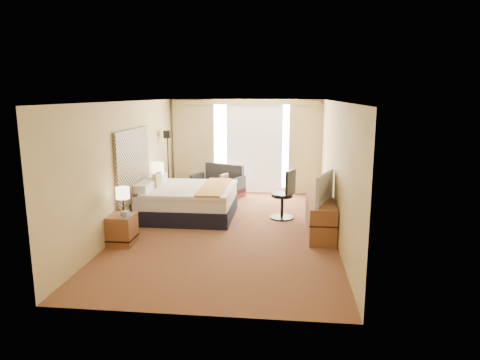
# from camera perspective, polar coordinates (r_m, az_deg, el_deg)

# --- Properties ---
(floor) EXTENTS (4.20, 7.00, 0.02)m
(floor) POSITION_cam_1_polar(r_m,az_deg,el_deg) (8.87, -1.42, -6.61)
(floor) COLOR #5B261A
(floor) RESTS_ON ground
(ceiling) EXTENTS (4.20, 7.00, 0.02)m
(ceiling) POSITION_cam_1_polar(r_m,az_deg,el_deg) (8.44, -1.51, 10.44)
(ceiling) COLOR silver
(ceiling) RESTS_ON wall_back
(wall_back) EXTENTS (4.20, 0.02, 2.60)m
(wall_back) POSITION_cam_1_polar(r_m,az_deg,el_deg) (12.00, 0.76, 4.50)
(wall_back) COLOR beige
(wall_back) RESTS_ON ground
(wall_front) EXTENTS (4.20, 0.02, 2.60)m
(wall_front) POSITION_cam_1_polar(r_m,az_deg,el_deg) (5.19, -6.60, -4.80)
(wall_front) COLOR beige
(wall_front) RESTS_ON ground
(wall_left) EXTENTS (0.02, 7.00, 2.60)m
(wall_left) POSITION_cam_1_polar(r_m,az_deg,el_deg) (9.07, -14.73, 1.88)
(wall_left) COLOR beige
(wall_left) RESTS_ON ground
(wall_right) EXTENTS (0.02, 7.00, 2.60)m
(wall_right) POSITION_cam_1_polar(r_m,az_deg,el_deg) (8.54, 12.65, 1.40)
(wall_right) COLOR beige
(wall_right) RESTS_ON ground
(headboard) EXTENTS (0.06, 1.85, 1.50)m
(headboard) POSITION_cam_1_polar(r_m,az_deg,el_deg) (9.25, -14.06, 1.96)
(headboard) COLOR black
(headboard) RESTS_ON wall_left
(nightstand_left) EXTENTS (0.45, 0.52, 0.55)m
(nightstand_left) POSITION_cam_1_polar(r_m,az_deg,el_deg) (8.27, -15.45, -6.37)
(nightstand_left) COLOR brown
(nightstand_left) RESTS_ON floor
(nightstand_right) EXTENTS (0.45, 0.52, 0.55)m
(nightstand_right) POSITION_cam_1_polar(r_m,az_deg,el_deg) (10.55, -10.50, -2.32)
(nightstand_right) COLOR brown
(nightstand_right) RESTS_ON floor
(media_dresser) EXTENTS (0.50, 1.80, 0.70)m
(media_dresser) POSITION_cam_1_polar(r_m,az_deg,el_deg) (8.72, 10.61, -4.71)
(media_dresser) COLOR brown
(media_dresser) RESTS_ON floor
(window) EXTENTS (2.30, 0.02, 2.30)m
(window) POSITION_cam_1_polar(r_m,az_deg,el_deg) (11.95, 1.94, 4.56)
(window) COLOR silver
(window) RESTS_ON wall_back
(curtains) EXTENTS (4.12, 0.19, 2.56)m
(curtains) POSITION_cam_1_polar(r_m,az_deg,el_deg) (11.87, 0.69, 4.95)
(curtains) COLOR #C6B58B
(curtains) RESTS_ON floor
(bed) EXTENTS (2.04, 1.86, 0.99)m
(bed) POSITION_cam_1_polar(r_m,az_deg,el_deg) (9.76, -6.96, -2.79)
(bed) COLOR black
(bed) RESTS_ON floor
(loveseat) EXTENTS (1.54, 1.21, 0.85)m
(loveseat) POSITION_cam_1_polar(r_m,az_deg,el_deg) (11.71, -2.85, -0.75)
(loveseat) COLOR #53171B
(loveseat) RESTS_ON floor
(floor_lamp) EXTENTS (0.23, 0.23, 1.82)m
(floor_lamp) POSITION_cam_1_polar(r_m,az_deg,el_deg) (11.17, -9.60, 3.77)
(floor_lamp) COLOR black
(floor_lamp) RESTS_ON floor
(desk_chair) EXTENTS (0.56, 0.56, 1.11)m
(desk_chair) POSITION_cam_1_polar(r_m,az_deg,el_deg) (9.55, 5.98, -2.27)
(desk_chair) COLOR black
(desk_chair) RESTS_ON floor
(lamp_left) EXTENTS (0.25, 0.25, 0.52)m
(lamp_left) POSITION_cam_1_polar(r_m,az_deg,el_deg) (8.11, -15.37, -1.75)
(lamp_left) COLOR black
(lamp_left) RESTS_ON nightstand_left
(lamp_right) EXTENTS (0.28, 0.28, 0.58)m
(lamp_right) POSITION_cam_1_polar(r_m,az_deg,el_deg) (10.41, -10.89, 1.58)
(lamp_right) COLOR black
(lamp_right) RESTS_ON nightstand_right
(tissue_box) EXTENTS (0.13, 0.13, 0.10)m
(tissue_box) POSITION_cam_1_polar(r_m,az_deg,el_deg) (8.08, -14.99, -4.38)
(tissue_box) COLOR #87ABD1
(tissue_box) RESTS_ON nightstand_left
(telephone) EXTENTS (0.20, 0.16, 0.07)m
(telephone) POSITION_cam_1_polar(r_m,az_deg,el_deg) (10.53, -10.28, -0.60)
(telephone) COLOR black
(telephone) RESTS_ON nightstand_right
(television) EXTENTS (0.48, 0.99, 0.58)m
(television) POSITION_cam_1_polar(r_m,az_deg,el_deg) (8.30, 10.57, -0.98)
(television) COLOR black
(television) RESTS_ON media_dresser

